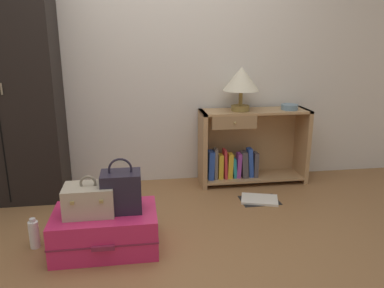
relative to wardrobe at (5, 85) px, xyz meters
The scene contains 11 objects.
ground_plane 2.00m from the wardrobe, 44.02° to the right, with size 9.00×9.00×0.00m, color olive.
back_wall 1.32m from the wardrobe, 13.31° to the left, with size 6.40×0.10×2.60m, color silver.
wardrobe is the anchor object (origin of this frame).
bookshelf 2.24m from the wardrobe, ahead, with size 1.04×0.33×0.72m.
table_lamp 2.04m from the wardrobe, ahead, with size 0.34×0.34×0.41m.
bowl 2.54m from the wardrobe, ahead, with size 0.16×0.16×0.05m, color slate.
suitcase_large 1.57m from the wardrobe, 49.89° to the right, with size 0.69×0.47×0.27m.
train_case 1.41m from the wardrobe, 53.31° to the right, with size 0.32×0.23×0.27m.
handbag 1.50m from the wardrobe, 45.92° to the right, with size 0.26×0.19×0.37m.
bottle 1.34m from the wardrobe, 68.70° to the right, with size 0.07×0.07×0.22m.
open_book_on_floor 2.38m from the wardrobe, 10.61° to the right, with size 0.37×0.31×0.02m.
Camera 1 is at (-0.17, -2.15, 1.38)m, focal length 35.35 mm.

